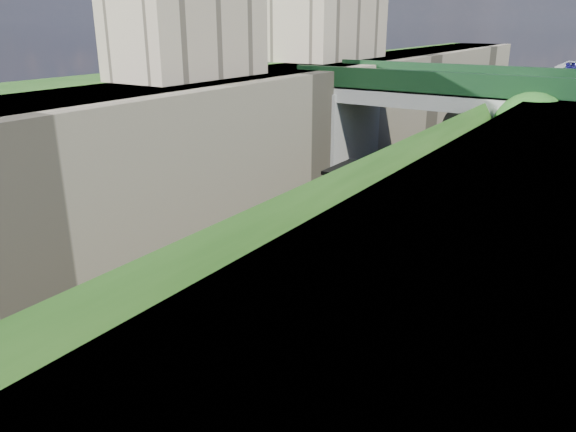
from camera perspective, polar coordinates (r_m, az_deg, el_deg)
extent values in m
plane|color=#1E4714|center=(16.37, -17.12, -18.35)|extent=(160.00, 160.00, 0.00)
cube|color=#473F38|center=(31.31, 11.57, 0.93)|extent=(10.00, 90.00, 0.20)
cube|color=#756B56|center=(32.74, 2.94, 8.27)|extent=(1.00, 90.00, 7.00)
cube|color=#262628|center=(34.59, -2.15, 8.88)|extent=(6.00, 90.00, 7.00)
cube|color=#1E4714|center=(29.26, 21.04, 4.04)|extent=(4.02, 90.00, 6.36)
sphere|color=#194C14|center=(12.97, 5.18, -9.74)|extent=(1.41, 1.41, 1.41)
sphere|color=#194C14|center=(15.04, 7.83, -7.83)|extent=(1.25, 1.25, 1.25)
sphere|color=#194C14|center=(19.30, 11.68, -4.88)|extent=(1.55, 1.55, 1.55)
sphere|color=#194C14|center=(21.42, 10.91, -6.25)|extent=(2.08, 2.08, 2.08)
sphere|color=#194C14|center=(23.70, 21.22, 5.35)|extent=(1.56, 1.56, 1.56)
sphere|color=#194C14|center=(27.20, 18.12, 1.18)|extent=(2.14, 2.14, 2.14)
sphere|color=#194C14|center=(29.48, 17.94, 0.69)|extent=(1.47, 1.47, 1.47)
sphere|color=#194C14|center=(33.00, 20.91, 3.84)|extent=(2.23, 2.23, 2.23)
sphere|color=#194C14|center=(35.30, 24.33, 7.64)|extent=(2.28, 2.28, 2.28)
sphere|color=#194C14|center=(38.84, 23.04, 5.88)|extent=(2.14, 2.14, 2.14)
sphere|color=#194C14|center=(41.91, 24.55, 7.46)|extent=(2.23, 2.23, 2.23)
sphere|color=#194C14|center=(43.09, 25.90, 8.96)|extent=(2.35, 2.35, 2.35)
sphere|color=#194C14|center=(46.27, 26.13, 9.08)|extent=(2.10, 2.10, 2.10)
sphere|color=#194C14|center=(48.88, 25.62, 8.37)|extent=(1.21, 1.21, 1.21)
sphere|color=#194C14|center=(56.76, 25.64, 8.13)|extent=(2.40, 2.40, 2.40)
sphere|color=#194C14|center=(61.38, 27.17, 9.75)|extent=(1.25, 1.25, 1.25)
cube|color=black|center=(31.99, 8.27, 1.78)|extent=(2.50, 90.00, 0.07)
cube|color=brown|center=(32.25, 7.12, 2.16)|extent=(0.08, 90.00, 0.14)
cube|color=brown|center=(31.69, 9.45, 1.73)|extent=(0.08, 90.00, 0.14)
cube|color=black|center=(30.88, 13.65, 0.78)|extent=(2.50, 90.00, 0.07)
cube|color=brown|center=(31.08, 12.42, 1.18)|extent=(0.08, 90.00, 0.14)
cube|color=brown|center=(30.64, 14.92, 0.71)|extent=(0.08, 90.00, 0.14)
cube|color=gray|center=(33.64, 15.62, 11.69)|extent=(16.00, 6.00, 0.90)
cube|color=#133419|center=(30.84, 14.10, 12.96)|extent=(16.00, 0.30, 1.20)
cube|color=#133419|center=(36.25, 17.19, 13.57)|extent=(16.00, 0.30, 1.20)
cube|color=gray|center=(36.32, 6.12, 8.24)|extent=(1.40, 6.40, 5.70)
cube|color=gray|center=(33.03, 22.96, 5.70)|extent=(2.40, 6.40, 5.70)
cube|color=gray|center=(43.30, 4.06, 19.60)|extent=(5.00, 10.00, 6.00)
cube|color=gray|center=(29.65, -10.10, 17.56)|extent=(4.00, 8.00, 4.00)
cylinder|color=black|center=(29.89, 22.70, 3.13)|extent=(0.30, 0.30, 4.40)
sphere|color=#194C14|center=(29.34, 23.35, 8.01)|extent=(3.60, 3.60, 3.60)
sphere|color=#194C14|center=(30.15, 24.42, 6.96)|extent=(2.40, 2.40, 2.40)
cube|color=black|center=(21.12, 3.11, -6.75)|extent=(2.40, 8.40, 0.60)
cube|color=black|center=(21.68, 4.46, -4.46)|extent=(2.70, 10.00, 0.35)
cube|color=maroon|center=(17.87, -3.55, -10.32)|extent=(2.70, 0.25, 0.70)
cylinder|color=black|center=(20.54, 3.48, -1.91)|extent=(1.90, 5.60, 1.90)
cylinder|color=black|center=(17.95, -1.74, -5.12)|extent=(1.96, 1.80, 1.96)
cylinder|color=white|center=(17.23, -3.60, -6.25)|extent=(1.10, 0.05, 1.10)
cylinder|color=black|center=(17.49, -1.78, -1.54)|extent=(0.44, 0.44, 0.90)
sphere|color=black|center=(19.38, 2.08, -0.05)|extent=(0.76, 0.76, 0.76)
cylinder|color=#A57F33|center=(20.83, 4.63, 1.59)|extent=(0.32, 0.32, 0.50)
cube|color=black|center=(23.51, 7.83, 1.12)|extent=(2.75, 2.40, 2.80)
cube|color=black|center=(23.11, 7.99, 4.54)|extent=(2.85, 2.50, 0.15)
cube|color=black|center=(19.63, -3.90, -7.77)|extent=(0.60, 1.40, 0.90)
cube|color=black|center=(18.41, 2.45, -9.70)|extent=(0.60, 1.40, 0.90)
cube|color=black|center=(28.02, 11.51, -0.51)|extent=(2.30, 6.00, 0.50)
cube|color=black|center=(27.94, 11.54, -0.02)|extent=(2.60, 6.00, 0.50)
cube|color=black|center=(27.57, 11.71, 2.33)|extent=(2.70, 6.00, 2.40)
cube|color=black|center=(27.24, 11.88, 4.84)|extent=(2.50, 5.60, 0.20)
cube|color=black|center=(39.60, 18.35, 4.65)|extent=(2.30, 17.00, 0.40)
cube|color=black|center=(39.54, 18.39, 5.00)|extent=(2.50, 17.00, 0.50)
cube|color=black|center=(39.22, 18.62, 7.12)|extent=(2.80, 18.00, 2.70)
cube|color=slate|center=(38.95, 18.86, 9.28)|extent=(2.90, 18.00, 0.50)
cube|color=black|center=(57.66, 23.38, 8.43)|extent=(2.30, 17.00, 0.40)
cube|color=black|center=(57.62, 23.41, 8.67)|extent=(2.50, 17.00, 0.50)
cube|color=black|center=(57.40, 23.61, 10.13)|extent=(2.80, 18.00, 2.70)
cube|color=slate|center=(57.22, 23.81, 11.61)|extent=(2.90, 18.00, 0.50)
cube|color=black|center=(76.08, 26.02, 10.36)|extent=(2.30, 17.00, 0.40)
cube|color=black|center=(76.05, 26.05, 10.55)|extent=(2.50, 17.00, 0.50)
cube|color=black|center=(75.88, 26.22, 11.66)|extent=(2.80, 18.00, 2.70)
cube|color=slate|center=(75.75, 26.39, 12.77)|extent=(2.90, 18.00, 0.50)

